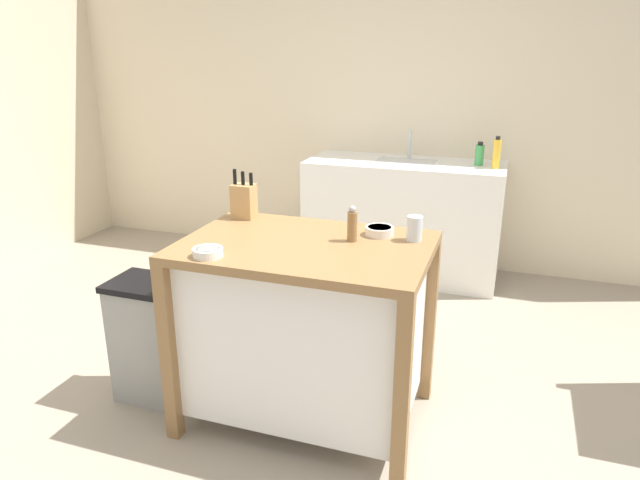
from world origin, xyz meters
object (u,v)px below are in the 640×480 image
at_px(bowl_ceramic_small, 380,231).
at_px(trash_bin, 152,339).
at_px(bowl_ceramic_wide, 208,252).
at_px(pepper_grinder, 352,225).
at_px(kitchen_island, 306,323).
at_px(bottle_dish_soap, 497,153).
at_px(drinking_cup, 415,229).
at_px(bottle_hand_soap, 479,155).
at_px(knife_block, 244,200).
at_px(sink_faucet, 410,144).

relative_size(bowl_ceramic_small, trash_bin, 0.21).
height_order(bowl_ceramic_wide, pepper_grinder, pepper_grinder).
bearing_deg(trash_bin, bowl_ceramic_wide, -23.02).
bearing_deg(bowl_ceramic_wide, bowl_ceramic_small, 39.99).
bearing_deg(trash_bin, pepper_grinder, 10.71).
height_order(kitchen_island, bowl_ceramic_small, bowl_ceramic_small).
height_order(bowl_ceramic_small, pepper_grinder, pepper_grinder).
height_order(kitchen_island, bottle_dish_soap, bottle_dish_soap).
xyz_separation_m(drinking_cup, bottle_hand_soap, (0.14, 1.83, 0.02)).
bearing_deg(bowl_ceramic_small, pepper_grinder, -128.28).
bearing_deg(bottle_dish_soap, kitchen_island, -110.09).
relative_size(drinking_cup, trash_bin, 0.18).
relative_size(knife_block, bowl_ceramic_small, 1.86).
bearing_deg(knife_block, bowl_ceramic_small, -4.65).
bearing_deg(knife_block, drinking_cup, -5.64).
bearing_deg(bowl_ceramic_small, bowl_ceramic_wide, -140.01).
height_order(bowl_ceramic_wide, sink_faucet, sink_faucet).
distance_m(kitchen_island, drinking_cup, 0.66).
height_order(kitchen_island, sink_faucet, sink_faucet).
bearing_deg(trash_bin, knife_block, 45.24).
relative_size(kitchen_island, drinking_cup, 9.67).
bearing_deg(drinking_cup, pepper_grinder, -160.33).
bearing_deg(sink_faucet, bottle_hand_soap, -10.94).
height_order(trash_bin, bottle_dish_soap, bottle_dish_soap).
height_order(bowl_ceramic_small, bowl_ceramic_wide, bowl_ceramic_small).
distance_m(drinking_cup, bottle_dish_soap, 1.77).
distance_m(drinking_cup, sink_faucet, 1.97).
xyz_separation_m(knife_block, bowl_ceramic_small, (0.71, -0.06, -0.07)).
bearing_deg(drinking_cup, trash_bin, -167.34).
height_order(knife_block, bottle_dish_soap, knife_block).
height_order(bowl_ceramic_small, bottle_dish_soap, bottle_dish_soap).
height_order(pepper_grinder, bottle_dish_soap, bottle_dish_soap).
bearing_deg(bowl_ceramic_wide, knife_block, 100.88).
distance_m(sink_faucet, bottle_dish_soap, 0.67).
bearing_deg(knife_block, sink_faucet, 75.13).
height_order(drinking_cup, bottle_hand_soap, bottle_hand_soap).
bearing_deg(knife_block, bowl_ceramic_wide, -79.12).
relative_size(pepper_grinder, sink_faucet, 0.73).
bearing_deg(sink_faucet, trash_bin, -111.04).
bearing_deg(knife_block, bottle_dish_soap, 55.72).
height_order(knife_block, bottle_hand_soap, knife_block).
bearing_deg(knife_block, kitchen_island, -32.53).
xyz_separation_m(bowl_ceramic_wide, sink_faucet, (0.38, 2.41, 0.09)).
bearing_deg(bottle_hand_soap, sink_faucet, 169.06).
bearing_deg(kitchen_island, pepper_grinder, 26.63).
bearing_deg(kitchen_island, sink_faucet, 88.27).
distance_m(bowl_ceramic_wide, bottle_dish_soap, 2.46).
bearing_deg(knife_block, pepper_grinder, -16.26).
distance_m(kitchen_island, bottle_hand_soap, 2.16).
bearing_deg(trash_bin, kitchen_island, 6.57).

